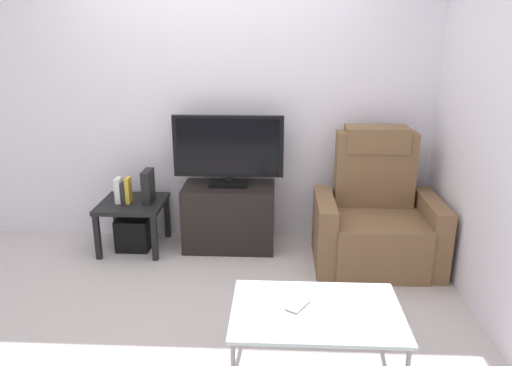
# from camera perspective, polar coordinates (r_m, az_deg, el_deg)

# --- Properties ---
(ground_plane) EXTENTS (6.40, 6.40, 0.00)m
(ground_plane) POSITION_cam_1_polar(r_m,az_deg,el_deg) (3.62, -6.12, -12.96)
(ground_plane) COLOR #BCB2AD
(wall_back) EXTENTS (6.40, 0.06, 2.60)m
(wall_back) POSITION_cam_1_polar(r_m,az_deg,el_deg) (4.28, -4.39, 10.32)
(wall_back) COLOR silver
(wall_back) RESTS_ON ground
(wall_side) EXTENTS (0.06, 4.48, 2.60)m
(wall_side) POSITION_cam_1_polar(r_m,az_deg,el_deg) (3.41, 26.31, 6.74)
(wall_side) COLOR silver
(wall_side) RESTS_ON ground
(tv_stand) EXTENTS (0.77, 0.43, 0.56)m
(tv_stand) POSITION_cam_1_polar(r_m,az_deg,el_deg) (4.25, -3.15, -3.90)
(tv_stand) COLOR black
(tv_stand) RESTS_ON ground
(television) EXTENTS (0.92, 0.20, 0.60)m
(television) POSITION_cam_1_polar(r_m,az_deg,el_deg) (4.09, -3.26, 3.98)
(television) COLOR black
(television) RESTS_ON tv_stand
(recliner_armchair) EXTENTS (0.98, 0.78, 1.08)m
(recliner_armchair) POSITION_cam_1_polar(r_m,az_deg,el_deg) (4.07, 13.82, -4.02)
(recliner_armchair) COLOR brown
(recliner_armchair) RESTS_ON ground
(side_table) EXTENTS (0.54, 0.54, 0.42)m
(side_table) POSITION_cam_1_polar(r_m,az_deg,el_deg) (4.33, -14.19, -2.94)
(side_table) COLOR black
(side_table) RESTS_ON ground
(subwoofer_box) EXTENTS (0.28, 0.28, 0.28)m
(subwoofer_box) POSITION_cam_1_polar(r_m,az_deg,el_deg) (4.41, -13.98, -5.61)
(subwoofer_box) COLOR black
(subwoofer_box) RESTS_ON ground
(book_leftmost) EXTENTS (0.05, 0.11, 0.22)m
(book_leftmost) POSITION_cam_1_polar(r_m,az_deg,el_deg) (4.29, -15.71, -0.82)
(book_leftmost) COLOR white
(book_leftmost) RESTS_ON side_table
(book_middle) EXTENTS (0.04, 0.12, 0.18)m
(book_middle) POSITION_cam_1_polar(r_m,az_deg,el_deg) (4.28, -15.10, -1.07)
(book_middle) COLOR #262626
(book_middle) RESTS_ON side_table
(book_rightmost) EXTENTS (0.03, 0.10, 0.22)m
(book_rightmost) POSITION_cam_1_polar(r_m,az_deg,el_deg) (4.26, -14.65, -0.82)
(book_rightmost) COLOR gold
(book_rightmost) RESTS_ON side_table
(game_console) EXTENTS (0.07, 0.20, 0.28)m
(game_console) POSITION_cam_1_polar(r_m,az_deg,el_deg) (4.23, -12.47, -0.36)
(game_console) COLOR black
(game_console) RESTS_ON side_table
(coffee_table) EXTENTS (0.90, 0.60, 0.42)m
(coffee_table) POSITION_cam_1_polar(r_m,az_deg,el_deg) (2.69, 7.07, -14.94)
(coffee_table) COLOR #B2C6C1
(coffee_table) RESTS_ON ground
(cell_phone) EXTENTS (0.14, 0.16, 0.01)m
(cell_phone) POSITION_cam_1_polar(r_m,az_deg,el_deg) (2.69, 4.91, -14.03)
(cell_phone) COLOR #B7B7BC
(cell_phone) RESTS_ON coffee_table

